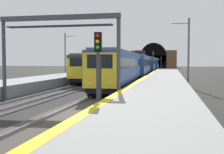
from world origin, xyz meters
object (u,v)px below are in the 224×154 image
at_px(catenary_mast_near, 188,52).
at_px(railway_signal_far, 161,62).
at_px(train_adjacent_platform, 113,65).
at_px(railway_signal_mid, 153,61).
at_px(railway_signal_near, 98,66).
at_px(overhead_signal_gantry, 59,35).
at_px(train_main_approaching, 145,64).
at_px(catenary_mast_far, 65,55).

bearing_deg(catenary_mast_near, railway_signal_far, 4.18).
bearing_deg(train_adjacent_platform, railway_signal_mid, 146.89).
bearing_deg(railway_signal_mid, catenary_mast_near, 11.36).
distance_m(train_adjacent_platform, railway_signal_mid, 12.31).
distance_m(railway_signal_near, catenary_mast_near, 20.06).
height_order(train_adjacent_platform, overhead_signal_gantry, overhead_signal_gantry).
height_order(railway_signal_mid, overhead_signal_gantry, overhead_signal_gantry).
height_order(railway_signal_near, catenary_mast_near, catenary_mast_near).
distance_m(overhead_signal_gantry, catenary_mast_near, 17.22).
relative_size(overhead_signal_gantry, catenary_mast_near, 1.16).
xyz_separation_m(train_main_approaching, train_adjacent_platform, (-11.36, 4.99, -0.07)).
relative_size(railway_signal_near, catenary_mast_far, 0.57).
relative_size(catenary_mast_near, catenary_mast_far, 1.00).
xyz_separation_m(train_adjacent_platform, railway_signal_far, (59.76, -6.82, 0.55)).
xyz_separation_m(train_adjacent_platform, catenary_mast_far, (-4.49, 7.52, 1.80)).
bearing_deg(catenary_mast_near, railway_signal_mid, 11.36).
relative_size(train_main_approaching, catenary_mast_far, 10.54).
relative_size(train_main_approaching, train_adjacent_platform, 2.08).
xyz_separation_m(railway_signal_near, catenary_mast_near, (19.19, -5.69, 1.29)).
relative_size(train_main_approaching, railway_signal_mid, 15.87).
xyz_separation_m(train_main_approaching, railway_signal_mid, (-1.15, -1.83, 0.84)).
height_order(train_adjacent_platform, catenary_mast_far, catenary_mast_far).
bearing_deg(railway_signal_far, train_adjacent_platform, -6.51).
xyz_separation_m(railway_signal_mid, overhead_signal_gantry, (-42.30, 4.33, 1.74)).
height_order(railway_signal_far, catenary_mast_far, catenary_mast_far).
distance_m(train_adjacent_platform, catenary_mast_near, 22.09).
distance_m(railway_signal_mid, overhead_signal_gantry, 42.56).
bearing_deg(railway_signal_near, catenary_mast_near, 163.48).
height_order(railway_signal_mid, catenary_mast_near, catenary_mast_near).
relative_size(train_adjacent_platform, railway_signal_mid, 7.62).
bearing_deg(railway_signal_far, train_main_approaching, -2.17).
height_order(train_adjacent_platform, railway_signal_near, train_adjacent_platform).
relative_size(train_main_approaching, overhead_signal_gantry, 9.10).
distance_m(railway_signal_far, overhead_signal_gantry, 91.98).
bearing_deg(overhead_signal_gantry, railway_signal_mid, -5.84).
relative_size(railway_signal_far, catenary_mast_far, 0.60).
xyz_separation_m(train_adjacent_platform, railway_signal_mid, (10.21, -6.82, 0.91)).
height_order(train_main_approaching, train_adjacent_platform, train_main_approaching).
relative_size(railway_signal_mid, railway_signal_far, 1.10).
distance_m(railway_signal_mid, railway_signal_far, 49.55).
relative_size(overhead_signal_gantry, catenary_mast_far, 1.16).
xyz_separation_m(train_main_approaching, railway_signal_near, (-48.66, -1.83, 0.44)).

